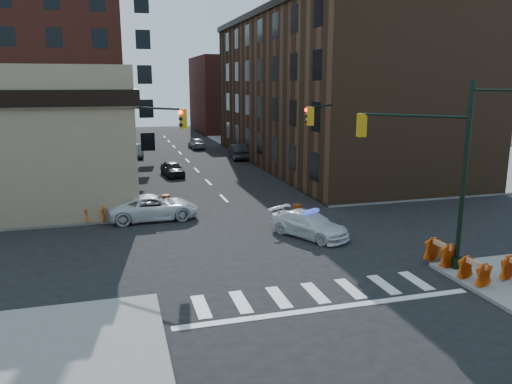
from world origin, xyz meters
TOP-DOWN VIEW (x-y plane):
  - ground at (0.00, 0.00)m, footprint 140.00×140.00m
  - sidewalk_ne at (23.00, 32.75)m, footprint 34.00×54.50m
  - apartment_block at (-18.50, 40.00)m, footprint 25.00×25.00m
  - commercial_row_ne at (13.00, 22.50)m, footprint 14.00×34.00m
  - filler_nw at (-16.00, 62.00)m, footprint 20.00×18.00m
  - filler_ne at (14.00, 58.00)m, footprint 16.00×16.00m
  - signal_pole_se at (6.04, -5.52)m, footprint 5.40×5.27m
  - signal_pole_nw at (-5.85, 5.34)m, footprint 3.58×3.67m
  - signal_pole_ne at (5.84, 5.35)m, footprint 3.67×3.58m
  - tree_ne_near at (7.50, 26.00)m, footprint 3.00×3.00m
  - tree_ne_far at (7.50, 34.00)m, footprint 3.00×3.00m
  - police_car at (2.50, 0.07)m, footprint 3.88×4.87m
  - pickup at (-5.20, 5.80)m, footprint 5.41×2.68m
  - parked_car_wnear at (-2.50, 19.61)m, footprint 2.02×3.98m
  - parked_car_wfar at (-5.13, 32.07)m, footprint 1.66×4.29m
  - parked_car_wdeep at (-5.50, 46.71)m, footprint 2.24×5.15m
  - parked_car_enear at (5.50, 27.73)m, footprint 2.08×4.98m
  - parked_car_efar at (2.50, 37.32)m, footprint 1.83×4.08m
  - pedestrian_a at (-10.77, 6.61)m, footprint 0.86×0.80m
  - pedestrian_b at (-12.42, 6.00)m, footprint 1.14×1.05m
  - pedestrian_c at (-10.87, 7.48)m, footprint 1.08×0.80m
  - barrel_road at (3.04, 3.38)m, footprint 0.69×0.69m
  - barrel_bank at (-4.23, 8.18)m, footprint 0.53×0.53m
  - barricade_se_a at (6.40, -5.70)m, footprint 0.80×1.42m
  - barricade_se_b at (6.40, -7.91)m, footprint 0.78×1.31m
  - barricade_nw_a at (-8.15, 7.41)m, footprint 1.48×1.00m
  - barricade_nw_b at (-8.51, 5.70)m, footprint 1.32×0.82m

SIDE VIEW (x-z plane):
  - ground at x=0.00m, z-range 0.00..0.00m
  - sidewalk_ne at x=23.00m, z-range 0.00..0.15m
  - barrel_bank at x=-4.23m, z-range 0.00..0.92m
  - barrel_road at x=3.04m, z-range 0.00..0.94m
  - barricade_nw_b at x=-8.51m, z-range 0.15..1.07m
  - barricade_se_b at x=6.40m, z-range 0.15..1.08m
  - parked_car_wnear at x=-2.50m, z-range 0.00..1.30m
  - barricade_nw_a at x=-8.15m, z-range 0.15..1.16m
  - barricade_se_a at x=6.40m, z-range 0.15..1.17m
  - police_car at x=2.50m, z-range 0.00..1.32m
  - parked_car_efar at x=2.50m, z-range 0.00..1.36m
  - parked_car_wfar at x=-5.13m, z-range 0.00..1.39m
  - pickup at x=-5.20m, z-range 0.00..1.48m
  - parked_car_wdeep at x=-5.50m, z-range 0.00..1.48m
  - parked_car_enear at x=5.50m, z-range 0.00..1.60m
  - pedestrian_c at x=-10.87m, z-range 0.15..1.85m
  - pedestrian_b at x=-12.42m, z-range 0.15..2.03m
  - pedestrian_a at x=-10.77m, z-range 0.15..2.13m
  - tree_ne_near at x=7.50m, z-range 1.06..5.91m
  - tree_ne_far at x=7.50m, z-range 1.06..5.91m
  - signal_pole_nw at x=-5.85m, z-range 0.34..8.34m
  - signal_pole_ne at x=5.84m, z-range 0.34..8.34m
  - signal_pole_se at x=6.04m, z-range 0.61..8.61m
  - filler_ne at x=14.00m, z-range 0.00..12.00m
  - commercial_row_ne at x=13.00m, z-range 0.00..14.00m
  - filler_nw at x=-16.00m, z-range 0.00..16.00m
  - apartment_block at x=-18.50m, z-range 0.00..24.00m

